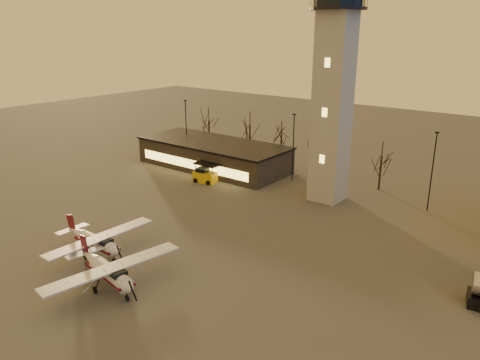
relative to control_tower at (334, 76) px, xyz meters
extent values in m
plane|color=#413F3C|center=(0.00, -30.00, -16.33)|extent=(220.00, 220.00, 0.00)
cube|color=#A2A099|center=(0.00, 0.00, -4.33)|extent=(4.00, 4.00, 24.00)
cylinder|color=black|center=(0.00, 0.00, 7.82)|extent=(6.80, 6.80, 0.30)
cube|color=black|center=(-22.00, 2.00, -14.33)|extent=(25.00, 10.00, 4.00)
cube|color=black|center=(-22.00, 2.00, -12.18)|extent=(25.40, 10.40, 0.30)
cube|color=#FFD759|center=(-22.00, -3.02, -14.73)|extent=(22.00, 0.08, 1.40)
cube|color=black|center=(-18.00, -4.00, -13.73)|extent=(4.00, 2.00, 0.20)
cylinder|color=black|center=(-30.00, 4.00, -11.33)|extent=(0.16, 0.16, 10.00)
cube|color=black|center=(-30.00, 4.00, -6.28)|extent=(0.50, 0.25, 0.18)
cylinder|color=black|center=(-8.00, 4.00, -11.33)|extent=(0.16, 0.16, 10.00)
cube|color=black|center=(-8.00, 4.00, -6.28)|extent=(0.50, 0.25, 0.18)
cylinder|color=black|center=(12.00, 4.00, -11.33)|extent=(0.16, 0.16, 10.00)
cube|color=black|center=(12.00, 4.00, -6.28)|extent=(0.50, 0.25, 0.18)
cylinder|color=black|center=(-30.00, 10.00, -13.46)|extent=(0.28, 0.28, 5.74)
cylinder|color=black|center=(-14.00, 10.00, -13.70)|extent=(0.28, 0.28, 5.25)
cylinder|color=black|center=(-5.00, 6.00, -13.25)|extent=(0.28, 0.28, 6.16)
cylinder|color=black|center=(4.00, 8.00, -13.84)|extent=(0.28, 0.28, 4.97)
cylinder|color=black|center=(-22.00, 12.00, -13.53)|extent=(0.28, 0.28, 5.60)
cylinder|color=beige|center=(-4.06, -32.21, -14.89)|extent=(5.46, 2.35, 1.49)
cone|color=beige|center=(-1.00, -32.72, -14.89)|extent=(1.26, 1.58, 1.43)
cone|color=beige|center=(-7.92, -31.56, -14.72)|extent=(2.93, 1.70, 1.26)
cube|color=black|center=(-2.93, -32.40, -14.37)|extent=(1.90, 1.48, 0.80)
cube|color=#4F0B1A|center=(-4.29, -32.17, -14.95)|extent=(6.38, 2.55, 0.25)
cube|color=beige|center=(-3.50, -32.30, -13.99)|extent=(3.79, 12.75, 0.16)
cube|color=beige|center=(-8.94, -31.39, -14.60)|extent=(1.65, 3.91, 0.09)
cube|color=#4F0B1A|center=(-9.05, -31.37, -13.80)|extent=(1.59, 0.35, 1.95)
cylinder|color=silver|center=(-10.27, -29.03, -14.97)|extent=(5.01, 1.53, 1.41)
cone|color=silver|center=(-7.35, -29.11, -14.97)|extent=(1.01, 1.36, 1.34)
cone|color=silver|center=(-13.94, -28.94, -14.81)|extent=(2.62, 1.25, 1.19)
cube|color=black|center=(-9.19, -29.06, -14.49)|extent=(1.65, 1.18, 0.76)
cube|color=#550C17|center=(-10.49, -29.03, -15.03)|extent=(5.87, 1.60, 0.24)
cube|color=silver|center=(-9.73, -29.05, -14.13)|extent=(1.92, 11.93, 0.15)
cube|color=silver|center=(-14.92, -28.92, -14.70)|extent=(1.06, 3.59, 0.09)
cube|color=#550C17|center=(-15.02, -28.91, -13.95)|extent=(1.50, 0.12, 1.83)
cube|color=gold|center=(-17.80, -4.72, -15.54)|extent=(3.61, 2.29, 1.57)
cube|color=black|center=(-18.25, -4.78, -14.64)|extent=(1.80, 1.80, 0.90)
camera|label=1|loc=(27.21, -53.86, 5.58)|focal=35.00mm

